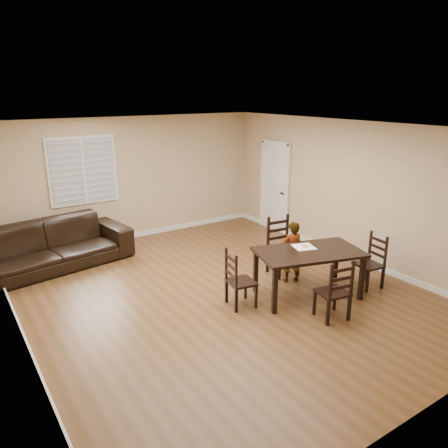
{
  "coord_description": "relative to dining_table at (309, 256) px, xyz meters",
  "views": [
    {
      "loc": [
        -3.6,
        -5.51,
        3.24
      ],
      "look_at": [
        0.42,
        0.52,
        1.0
      ],
      "focal_mm": 35.0,
      "sensor_mm": 36.0,
      "label": 1
    }
  ],
  "objects": [
    {
      "name": "sofa",
      "position": [
        -3.21,
        3.54,
        -0.26
      ],
      "size": [
        3.11,
        1.6,
        0.87
      ],
      "primitive_type": "imported",
      "rotation": [
        0.0,
        0.0,
        0.16
      ],
      "color": "black",
      "rests_on": "ground"
    },
    {
      "name": "chair_far",
      "position": [
        -0.23,
        -0.84,
        -0.27
      ],
      "size": [
        0.49,
        0.47,
        0.94
      ],
      "rotation": [
        0.0,
        0.0,
        2.95
      ],
      "color": "black",
      "rests_on": "ground"
    },
    {
      "name": "chair_near",
      "position": [
        0.28,
        1.03,
        -0.21
      ],
      "size": [
        0.52,
        0.5,
        1.06
      ],
      "rotation": [
        0.0,
        0.0,
        -0.12
      ],
      "color": "black",
      "rests_on": "ground"
    },
    {
      "name": "donut",
      "position": [
        0.07,
        0.17,
        0.11
      ],
      "size": [
        0.11,
        0.11,
        0.04
      ],
      "color": "gold",
      "rests_on": "napkin"
    },
    {
      "name": "chair_right",
      "position": [
        1.21,
        -0.33,
        -0.27
      ],
      "size": [
        0.44,
        0.46,
        0.93
      ],
      "rotation": [
        0.0,
        0.0,
        -1.7
      ],
      "color": "black",
      "rests_on": "ground"
    },
    {
      "name": "dining_table",
      "position": [
        0.0,
        0.0,
        0.0
      ],
      "size": [
        1.86,
        1.36,
        0.78
      ],
      "rotation": [
        0.0,
        0.0,
        -0.28
      ],
      "color": "black",
      "rests_on": "ground"
    },
    {
      "name": "child",
      "position": [
        0.17,
        0.58,
        -0.15
      ],
      "size": [
        0.44,
        0.33,
        1.09
      ],
      "primitive_type": "imported",
      "rotation": [
        0.0,
        0.0,
        2.94
      ],
      "color": "gray",
      "rests_on": "ground"
    },
    {
      "name": "chair_left",
      "position": [
        -1.21,
        0.34,
        -0.27
      ],
      "size": [
        0.45,
        0.48,
        0.92
      ],
      "rotation": [
        0.0,
        0.0,
        1.4
      ],
      "color": "black",
      "rests_on": "ground"
    },
    {
      "name": "room",
      "position": [
        -1.1,
        1.03,
        1.11
      ],
      "size": [
        6.04,
        7.04,
        2.72
      ],
      "color": "#C8B387",
      "rests_on": "ground"
    },
    {
      "name": "napkin",
      "position": [
        0.05,
        0.18,
        0.09
      ],
      "size": [
        0.41,
        0.41,
        0.0
      ],
      "primitive_type": "cube",
      "rotation": [
        0.0,
        0.0,
        -0.31
      ],
      "color": "white",
      "rests_on": "dining_table"
    },
    {
      "name": "ground",
      "position": [
        -1.14,
        0.85,
        -0.69
      ],
      "size": [
        7.0,
        7.0,
        0.0
      ],
      "primitive_type": "plane",
      "color": "brown",
      "rests_on": "ground"
    }
  ]
}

